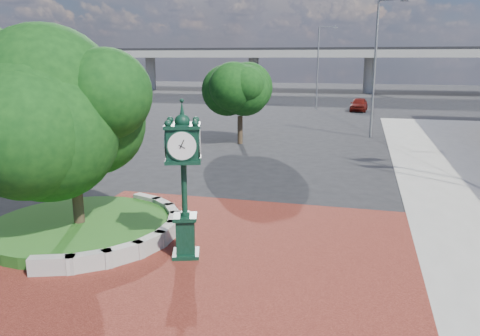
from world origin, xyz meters
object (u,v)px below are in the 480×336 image
at_px(street_lamp_near, 378,59).
at_px(street_lamp_far, 320,61).
at_px(parked_car, 359,104).
at_px(post_clock, 184,174).

bearing_deg(street_lamp_near, street_lamp_far, 107.22).
relative_size(street_lamp_near, street_lamp_far, 1.06).
distance_m(street_lamp_near, street_lamp_far, 19.82).
distance_m(parked_car, street_lamp_near, 19.24).
height_order(street_lamp_near, street_lamp_far, street_lamp_near).
distance_m(post_clock, street_lamp_near, 24.71).
distance_m(post_clock, parked_car, 42.60).
height_order(post_clock, street_lamp_near, street_lamp_near).
bearing_deg(post_clock, parked_car, 83.84).
height_order(parked_car, street_lamp_near, street_lamp_near).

